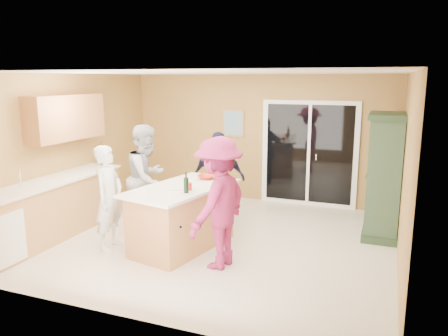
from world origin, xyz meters
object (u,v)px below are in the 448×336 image
(woman_white, at_px, (109,198))
(woman_magenta, at_px, (219,203))
(woman_grey, at_px, (147,178))
(woman_navy, at_px, (219,177))
(green_hutch, at_px, (384,177))
(kitchen_island, at_px, (182,219))

(woman_white, relative_size, woman_magenta, 0.88)
(woman_grey, relative_size, woman_navy, 1.11)
(woman_grey, bearing_deg, green_hutch, -70.59)
(woman_white, distance_m, woman_grey, 0.91)
(woman_magenta, bearing_deg, woman_navy, -148.22)
(woman_magenta, bearing_deg, woman_white, -80.48)
(woman_navy, bearing_deg, woman_grey, 39.30)
(green_hutch, distance_m, woman_navy, 2.76)
(green_hutch, xyz_separation_m, woman_white, (-3.79, -2.05, -0.19))
(kitchen_island, relative_size, woman_grey, 1.10)
(woman_white, relative_size, woman_grey, 0.88)
(green_hutch, relative_size, woman_magenta, 1.12)
(kitchen_island, relative_size, woman_white, 1.26)
(kitchen_island, bearing_deg, woman_grey, 162.61)
(kitchen_island, height_order, woman_white, woman_white)
(woman_grey, bearing_deg, woman_navy, -44.67)
(green_hutch, distance_m, woman_grey, 3.85)
(kitchen_island, xyz_separation_m, woman_white, (-1.00, -0.40, 0.34))
(woman_navy, bearing_deg, kitchen_island, 84.02)
(green_hutch, height_order, woman_grey, green_hutch)
(woman_navy, bearing_deg, green_hutch, -178.34)
(kitchen_island, distance_m, woman_white, 1.13)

